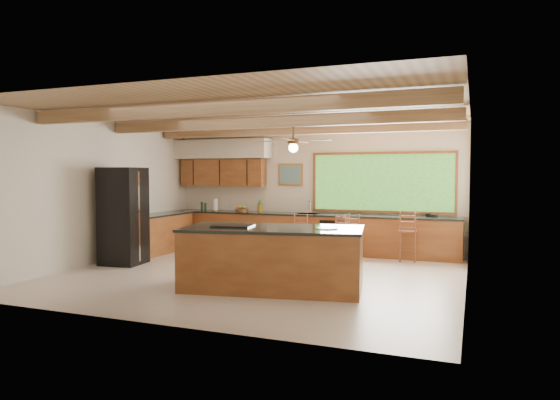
% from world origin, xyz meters
% --- Properties ---
extents(ground, '(7.20, 7.20, 0.00)m').
position_xyz_m(ground, '(0.00, 0.00, 0.00)').
color(ground, beige).
rests_on(ground, ground).
extents(room_shell, '(7.27, 6.54, 3.02)m').
position_xyz_m(room_shell, '(-0.17, 0.65, 2.21)').
color(room_shell, beige).
rests_on(room_shell, ground).
extents(counter_run, '(7.12, 3.10, 1.24)m').
position_xyz_m(counter_run, '(-0.82, 2.52, 0.47)').
color(counter_run, brown).
rests_on(counter_run, ground).
extents(island, '(3.07, 1.83, 1.03)m').
position_xyz_m(island, '(0.67, -0.94, 0.50)').
color(island, brown).
rests_on(island, ground).
extents(refrigerator, '(0.85, 0.83, 2.00)m').
position_xyz_m(refrigerator, '(-3.05, 0.00, 1.00)').
color(refrigerator, black).
rests_on(refrigerator, ground).
extents(bar_stool_a, '(0.42, 0.42, 0.99)m').
position_xyz_m(bar_stool_a, '(0.12, 2.08, 0.59)').
color(bar_stool_a, brown).
rests_on(bar_stool_a, ground).
extents(bar_stool_b, '(0.44, 0.44, 1.03)m').
position_xyz_m(bar_stool_b, '(1.32, 1.81, 0.61)').
color(bar_stool_b, brown).
rests_on(bar_stool_b, ground).
extents(bar_stool_c, '(0.38, 0.38, 1.02)m').
position_xyz_m(bar_stool_c, '(1.06, 2.16, 0.61)').
color(bar_stool_c, brown).
rests_on(bar_stool_c, ground).
extents(bar_stool_d, '(0.40, 0.40, 1.07)m').
position_xyz_m(bar_stool_d, '(2.40, 2.39, 0.64)').
color(bar_stool_d, brown).
rests_on(bar_stool_d, ground).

